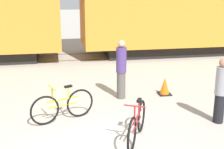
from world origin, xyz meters
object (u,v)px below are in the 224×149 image
bicycle_yellow (63,106)px  person_in_grey (221,91)px  person_in_purple (121,69)px  bicycle_maroon (137,124)px  traffic_cone (165,87)px

bicycle_yellow → person_in_grey: person_in_grey is taller
person_in_purple → bicycle_maroon: bearing=43.3°
traffic_cone → person_in_purple: bearing=-176.5°
person_in_grey → bicycle_maroon: bearing=-70.9°
bicycle_yellow → traffic_cone: 3.56m
bicycle_maroon → person_in_grey: bearing=14.4°
bicycle_yellow → bicycle_maroon: bicycle_maroon is taller
person_in_grey → person_in_purple: bearing=-131.5°
person_in_purple → bicycle_yellow: bearing=-5.1°
person_in_purple → traffic_cone: size_ratio=3.31×
bicycle_yellow → person_in_grey: (3.88, -0.80, 0.45)m
person_in_purple → person_in_grey: size_ratio=1.09×
bicycle_yellow → person_in_purple: 2.33m
bicycle_maroon → traffic_cone: size_ratio=2.95×
bicycle_yellow → person_in_purple: size_ratio=0.89×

